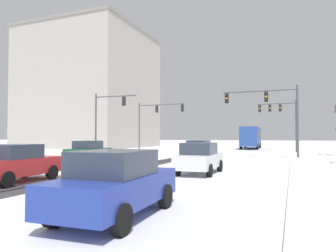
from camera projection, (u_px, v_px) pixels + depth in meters
The scene contains 14 objects.
wheel_track_left_lane at pixel (131, 166), 20.34m from camera, with size 0.71×29.52×0.01m, color #38383D.
wheel_track_right_lane at pixel (142, 167), 20.04m from camera, with size 1.13×29.52×0.01m, color #38383D.
sidewalk_kerb_right at pixel (335, 176), 14.75m from camera, with size 4.00×29.52×0.12m, color white.
traffic_signal_near_left at pixel (106, 113), 32.36m from camera, with size 4.70×0.60×6.50m.
traffic_signal_far_right at pixel (280, 114), 39.13m from camera, with size 4.66×0.51×6.50m.
traffic_signal_far_left at pixel (155, 116), 41.07m from camera, with size 6.69×0.53×6.50m.
traffic_signal_near_right at pixel (270, 106), 28.05m from camera, with size 6.61×0.48×6.50m.
car_grey_lead at pixel (199, 150), 26.29m from camera, with size 1.92×4.14×1.62m.
car_dark_green_second at pixel (89, 151), 24.27m from camera, with size 1.88×4.12×1.62m.
car_white_third at pixel (200, 158), 16.34m from camera, with size 1.90×4.14×1.62m.
car_red_fourth at pixel (16, 163), 13.22m from camera, with size 2.01×4.19×1.62m.
car_blue_fifth at pixel (116, 183), 7.57m from camera, with size 1.97×4.17×1.62m.
bus_oncoming at pixel (251, 136), 49.30m from camera, with size 3.02×11.10×3.38m.
office_building_far_left_block at pixel (91, 90), 57.56m from camera, with size 19.97×19.48×21.14m.
Camera 1 is at (9.40, -4.63, 1.97)m, focal length 33.19 mm.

